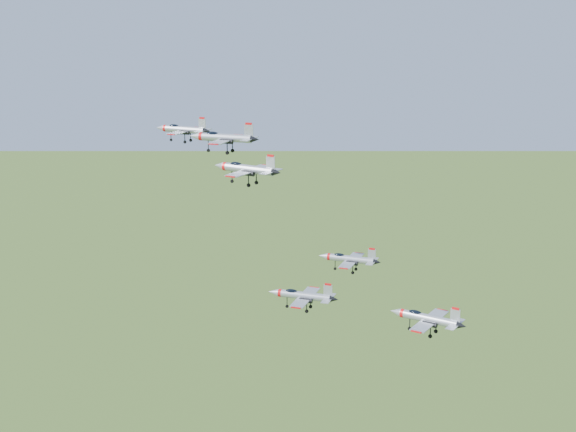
# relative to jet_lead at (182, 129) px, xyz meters

# --- Properties ---
(jet_lead) EXTENTS (10.82, 9.06, 2.90)m
(jet_lead) POSITION_rel_jet_lead_xyz_m (0.00, 0.00, 0.00)
(jet_lead) COLOR #A2A6AF
(jet_left_high) EXTENTS (11.89, 9.84, 3.18)m
(jet_left_high) POSITION_rel_jet_lead_xyz_m (10.89, -10.37, 0.59)
(jet_left_high) COLOR #A2A6AF
(jet_right_high) EXTENTS (11.03, 9.38, 3.00)m
(jet_right_high) POSITION_rel_jet_lead_xyz_m (18.36, -22.58, -1.68)
(jet_right_high) COLOR #A2A6AF
(jet_left_low) EXTENTS (10.56, 8.79, 2.82)m
(jet_left_low) POSITION_rel_jet_lead_xyz_m (30.50, -6.25, -19.10)
(jet_left_low) COLOR #A2A6AF
(jet_right_low) EXTENTS (10.64, 8.81, 2.84)m
(jet_right_low) POSITION_rel_jet_lead_xyz_m (26.56, -22.57, -19.89)
(jet_right_low) COLOR #A2A6AF
(jet_trail) EXTENTS (11.93, 10.19, 3.26)m
(jet_trail) POSITION_rel_jet_lead_xyz_m (43.92, -15.12, -24.61)
(jet_trail) COLOR #A2A6AF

